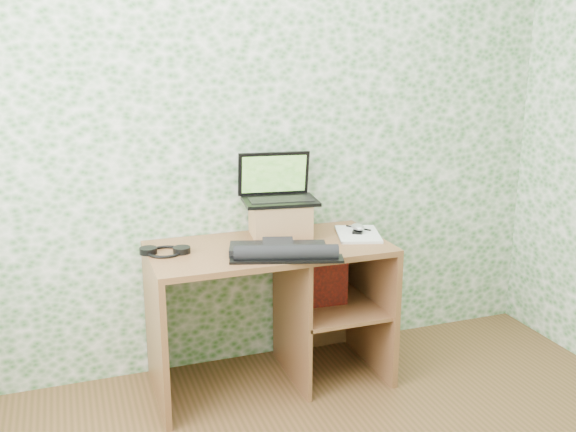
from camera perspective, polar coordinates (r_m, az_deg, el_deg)
name	(u,v)px	position (r m, az deg, el deg)	size (l,w,h in m)	color
wall_back	(250,129)	(3.40, -3.39, 7.73)	(3.50, 3.50, 0.00)	white
desk	(282,292)	(3.37, -0.55, -6.74)	(1.20, 0.60, 0.75)	brown
riser	(280,219)	(3.37, -0.70, -0.30)	(0.30, 0.25, 0.18)	#A47549
laptop	(278,190)	(3.37, -0.94, 2.34)	(0.41, 0.31, 0.25)	black
keyboard	(282,251)	(3.06, -0.58, -3.10)	(0.54, 0.41, 0.07)	black
headphones	(165,251)	(3.16, -10.87, -3.08)	(0.24, 0.22, 0.03)	black
notepad	(358,234)	(3.41, 6.25, -1.62)	(0.21, 0.31, 0.01)	silver
mouse	(358,229)	(3.42, 6.23, -1.16)	(0.06, 0.10, 0.03)	#B2B2B4
pen	(358,228)	(3.49, 6.27, -1.06)	(0.01, 0.01, 0.15)	black
red_box	(324,279)	(3.40, 3.24, -5.60)	(0.24, 0.08, 0.29)	#A0170E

